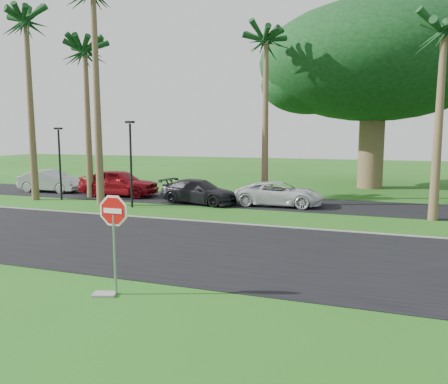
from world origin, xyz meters
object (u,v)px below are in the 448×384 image
car_red (119,183)px  car_minivan (280,194)px  stop_sign_near (114,224)px  car_dark (199,192)px  car_silver (51,181)px

car_red → car_minivan: bearing=-97.4°
car_red → car_minivan: 10.50m
stop_sign_near → car_dark: stop_sign_near is taller
car_minivan → car_silver: bearing=85.7°
stop_sign_near → car_silver: size_ratio=0.59×
stop_sign_near → car_minivan: size_ratio=0.55×
car_silver → car_minivan: (16.06, -0.60, -0.07)m
car_silver → car_dark: bearing=-99.3°
car_dark → stop_sign_near: bearing=-155.2°
car_silver → car_red: 5.58m
car_red → car_dark: bearing=-105.5°
car_red → car_dark: size_ratio=1.08×
stop_sign_near → car_silver: 21.46m
car_silver → car_minivan: size_ratio=0.94×
stop_sign_near → car_minivan: stop_sign_near is taller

